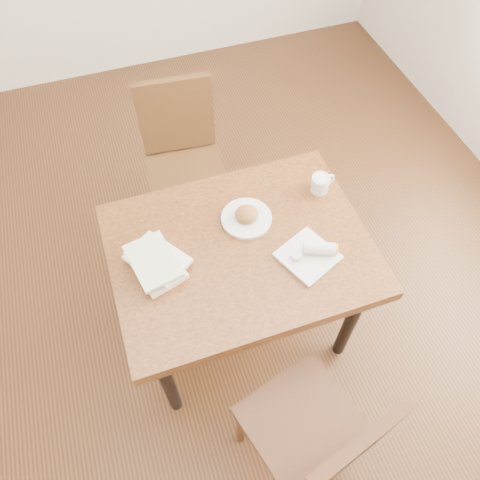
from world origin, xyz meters
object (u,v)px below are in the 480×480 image
object	(u,v)px
plate_burrito	(311,254)
book_stack	(156,262)
coffee_mug	(321,183)
chair_near	(320,438)
table	(240,258)
chair_far	(183,154)
plate_scone	(247,217)

from	to	relation	value
plate_burrito	book_stack	xyz separation A→B (m)	(-0.62, 0.16, 0.01)
coffee_mug	chair_near	bearing A→B (deg)	-112.69
table	chair_near	size ratio (longest dim) A/B	1.14
chair_far	plate_scone	bearing A→B (deg)	-79.37
chair_near	plate_burrito	size ratio (longest dim) A/B	3.46
chair_near	book_stack	distance (m)	0.92
chair_near	book_stack	size ratio (longest dim) A/B	3.20
table	book_stack	bearing A→B (deg)	176.99
book_stack	chair_near	bearing A→B (deg)	-63.15
plate_burrito	book_stack	bearing A→B (deg)	165.48
table	plate_scone	world-z (taller)	plate_scone
table	plate_burrito	distance (m)	0.32
coffee_mug	book_stack	world-z (taller)	coffee_mug
chair_near	chair_far	xyz separation A→B (m)	(-0.10, 1.59, 0.00)
chair_far	coffee_mug	world-z (taller)	chair_far
plate_burrito	book_stack	size ratio (longest dim) A/B	0.93
table	coffee_mug	bearing A→B (deg)	22.06
chair_far	plate_burrito	world-z (taller)	chair_far
plate_scone	coffee_mug	xyz separation A→B (m)	(0.38, 0.06, 0.02)
chair_far	coffee_mug	bearing A→B (deg)	-51.07
table	book_stack	world-z (taller)	book_stack
table	plate_scone	xyz separation A→B (m)	(0.07, 0.12, 0.11)
chair_near	coffee_mug	bearing A→B (deg)	67.31
plate_scone	plate_burrito	bearing A→B (deg)	-54.34
chair_far	coffee_mug	xyz separation A→B (m)	(0.51, -0.63, 0.25)
chair_far	plate_burrito	bearing A→B (deg)	-71.41
chair_far	book_stack	xyz separation A→B (m)	(-0.30, -0.79, 0.23)
table	chair_near	bearing A→B (deg)	-86.43
plate_scone	book_stack	world-z (taller)	plate_scone
plate_scone	book_stack	distance (m)	0.44
chair_far	plate_burrito	distance (m)	1.03
coffee_mug	plate_burrito	size ratio (longest dim) A/B	0.44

